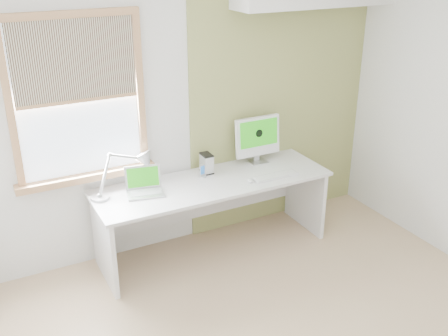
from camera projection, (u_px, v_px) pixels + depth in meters
room at (298, 183)px, 3.41m from camera, size 4.04×3.54×2.64m
accent_wall at (281, 98)px, 5.25m from camera, size 2.00×0.02×2.60m
window at (78, 101)px, 4.29m from camera, size 1.20×0.14×1.42m
desk at (210, 198)px, 4.91m from camera, size 2.20×0.70×0.73m
desk_lamp at (137, 166)px, 4.60m from camera, size 0.70×0.34×0.39m
laptop at (144, 186)px, 4.56m from camera, size 0.35×0.31×0.22m
phone_dock at (202, 174)px, 4.85m from camera, size 0.08×0.08×0.13m
external_drive at (207, 163)px, 4.93m from camera, size 0.09×0.15×0.19m
imac at (258, 137)px, 5.11m from camera, size 0.47×0.15×0.46m
keyboard at (275, 176)px, 4.87m from camera, size 0.45×0.13×0.02m
mouse at (250, 180)px, 4.77m from camera, size 0.06×0.10×0.03m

